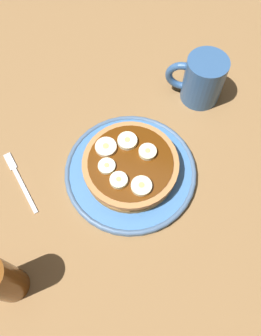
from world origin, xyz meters
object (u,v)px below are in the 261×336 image
(pancake_stack, at_px, (131,166))
(fork, at_px, (19,178))
(banana_slice_0, at_px, (119,180))
(coffee_mug, at_px, (202,79))
(banana_slice_1, at_px, (148,152))
(banana_slice_3, at_px, (107,166))
(banana_slice_5, at_px, (106,147))
(plate, at_px, (130,171))
(banana_slice_4, at_px, (127,141))
(banana_slice_2, at_px, (141,186))

(pancake_stack, height_order, fork, pancake_stack)
(banana_slice_0, height_order, coffee_mug, coffee_mug)
(banana_slice_1, bearing_deg, fork, 20.15)
(banana_slice_0, relative_size, banana_slice_3, 1.01)
(pancake_stack, distance_m, banana_slice_0, 0.04)
(banana_slice_3, bearing_deg, pancake_stack, -151.79)
(banana_slice_5, distance_m, coffee_mug, 0.23)
(plate, relative_size, banana_slice_4, 6.86)
(banana_slice_0, relative_size, banana_slice_1, 0.97)
(banana_slice_1, bearing_deg, banana_slice_5, 5.53)
(banana_slice_4, height_order, fork, banana_slice_4)
(fork, bearing_deg, banana_slice_2, -175.86)
(banana_slice_2, bearing_deg, plate, -55.63)
(pancake_stack, height_order, banana_slice_5, banana_slice_5)
(banana_slice_2, bearing_deg, banana_slice_3, -19.15)
(plate, distance_m, banana_slice_1, 0.05)
(plate, bearing_deg, banana_slice_1, -136.55)
(banana_slice_5, relative_size, coffee_mug, 0.33)
(banana_slice_5, bearing_deg, banana_slice_3, 107.41)
(banana_slice_2, xyz_separation_m, banana_slice_3, (0.06, -0.02, -0.00))
(banana_slice_0, distance_m, banana_slice_5, 0.06)
(plate, height_order, banana_slice_3, banana_slice_3)
(banana_slice_0, height_order, banana_slice_2, same)
(banana_slice_5, bearing_deg, plate, 161.11)
(plate, bearing_deg, fork, 16.37)
(banana_slice_5, distance_m, fork, 0.16)
(pancake_stack, relative_size, banana_slice_5, 4.59)
(banana_slice_0, xyz_separation_m, banana_slice_2, (-0.04, 0.00, -0.00))
(banana_slice_0, xyz_separation_m, banana_slice_4, (0.00, -0.07, -0.00))
(plate, xyz_separation_m, fork, (0.19, 0.05, -0.01))
(banana_slice_1, height_order, fork, banana_slice_1)
(pancake_stack, distance_m, fork, 0.20)
(banana_slice_2, xyz_separation_m, banana_slice_4, (0.04, -0.07, 0.00))
(banana_slice_0, xyz_separation_m, coffee_mug, (-0.10, -0.23, -0.00))
(banana_slice_4, bearing_deg, pancake_stack, 112.15)
(banana_slice_3, bearing_deg, banana_slice_5, -72.59)
(fork, bearing_deg, banana_slice_1, -159.85)
(banana_slice_5, xyz_separation_m, fork, (0.14, 0.07, -0.05))
(banana_slice_3, bearing_deg, banana_slice_0, 141.10)
(banana_slice_1, relative_size, coffee_mug, 0.27)
(pancake_stack, bearing_deg, banana_slice_3, 28.21)
(plate, xyz_separation_m, banana_slice_1, (-0.02, -0.02, 0.04))
(banana_slice_0, height_order, banana_slice_3, banana_slice_0)
(banana_slice_0, relative_size, coffee_mug, 0.26)
(banana_slice_5, relative_size, fork, 0.36)
(banana_slice_0, relative_size, banana_slice_4, 0.86)
(banana_slice_3, distance_m, fork, 0.16)
(banana_slice_0, bearing_deg, plate, -104.87)
(banana_slice_2, height_order, banana_slice_5, banana_slice_2)
(pancake_stack, bearing_deg, plate, 85.63)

